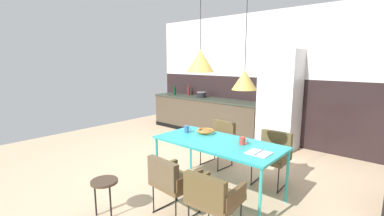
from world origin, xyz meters
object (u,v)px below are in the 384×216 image
object	(u,v)px
armchair_far_side	(212,195)
refrigerator_column	(280,100)
armchair_by_stool	(171,178)
fruit_bowl	(205,131)
cooking_pot	(201,95)
dining_table	(218,145)
armchair_near_window	(273,151)
pendant_lamp_over_table_near	(200,61)
open_book	(259,153)
mug_tall_blue	(242,141)
bottle_vinegar_dark	(189,91)
mug_white_ceramic	(187,129)
side_stool	(104,184)
armchair_facing_counter	(219,137)
pendant_lamp_over_table_far	(245,80)
bottle_wine_green	(175,91)

from	to	relation	value
armchair_far_side	refrigerator_column	bearing A→B (deg)	97.91
armchair_by_stool	armchair_far_side	xyz separation A→B (m)	(0.62, -0.04, 0.02)
fruit_bowl	cooking_pot	world-z (taller)	cooking_pot
refrigerator_column	dining_table	xyz separation A→B (m)	(0.18, -2.43, -0.33)
armchair_near_window	pendant_lamp_over_table_near	bearing A→B (deg)	41.13
open_book	pendant_lamp_over_table_near	distance (m)	1.45
refrigerator_column	mug_tall_blue	world-z (taller)	refrigerator_column
fruit_bowl	cooking_pot	size ratio (longest dim) A/B	1.10
refrigerator_column	bottle_vinegar_dark	world-z (taller)	refrigerator_column
fruit_bowl	pendant_lamp_over_table_near	xyz separation A→B (m)	(0.03, -0.16, 1.03)
armchair_far_side	cooking_pot	size ratio (longest dim) A/B	3.09
refrigerator_column	mug_white_ceramic	world-z (taller)	refrigerator_column
armchair_by_stool	fruit_bowl	size ratio (longest dim) A/B	2.76
fruit_bowl	side_stool	size ratio (longest dim) A/B	0.61
side_stool	mug_tall_blue	bearing A→B (deg)	53.92
armchair_far_side	mug_white_ceramic	xyz separation A→B (m)	(-1.15, 0.91, 0.30)
fruit_bowl	open_book	world-z (taller)	fruit_bowl
refrigerator_column	mug_white_ceramic	size ratio (longest dim) A/B	17.20
bottle_vinegar_dark	pendant_lamp_over_table_near	world-z (taller)	pendant_lamp_over_table_near
armchair_facing_counter	refrigerator_column	bearing A→B (deg)	-99.58
bottle_vinegar_dark	side_stool	world-z (taller)	bottle_vinegar_dark
fruit_bowl	mug_tall_blue	world-z (taller)	mug_tall_blue
dining_table	refrigerator_column	bearing A→B (deg)	94.35
pendant_lamp_over_table_far	refrigerator_column	bearing A→B (deg)	102.55
pendant_lamp_over_table_near	dining_table	bearing A→B (deg)	-6.06
bottle_wine_green	pendant_lamp_over_table_near	distance (m)	3.75
dining_table	mug_tall_blue	size ratio (longest dim) A/B	13.76
open_book	bottle_wine_green	distance (m)	4.52
fruit_bowl	bottle_wine_green	bearing A→B (deg)	142.09
refrigerator_column	fruit_bowl	bearing A→B (deg)	-94.81
armchair_near_window	side_stool	size ratio (longest dim) A/B	1.80
cooking_pot	bottle_vinegar_dark	xyz separation A→B (m)	(-0.57, 0.14, 0.05)
pendant_lamp_over_table_near	armchair_near_window	bearing A→B (deg)	43.79
armchair_far_side	open_book	world-z (taller)	open_book
armchair_by_stool	cooking_pot	xyz separation A→B (m)	(-2.18, 3.25, 0.48)
mug_tall_blue	mug_white_ceramic	bearing A→B (deg)	-177.74
dining_table	cooking_pot	bearing A→B (deg)	132.82
bottle_wine_green	side_stool	bearing A→B (deg)	-56.21
mug_white_ceramic	armchair_facing_counter	bearing A→B (deg)	87.50
armchair_near_window	pendant_lamp_over_table_near	size ratio (longest dim) A/B	0.66
dining_table	side_stool	xyz separation A→B (m)	(-0.70, -1.30, -0.31)
mug_white_ceramic	side_stool	bearing A→B (deg)	-93.44
fruit_bowl	mug_tall_blue	size ratio (longest dim) A/B	2.10
armchair_near_window	armchair_by_stool	distance (m)	1.67
armchair_facing_counter	armchair_by_stool	bearing A→B (deg)	111.57
dining_table	armchair_by_stool	size ratio (longest dim) A/B	2.38
armchair_far_side	bottle_wine_green	size ratio (longest dim) A/B	2.52
refrigerator_column	pendant_lamp_over_table_far	bearing A→B (deg)	-77.45
bottle_vinegar_dark	pendant_lamp_over_table_far	bearing A→B (deg)	-38.59
armchair_near_window	pendant_lamp_over_table_far	distance (m)	1.31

